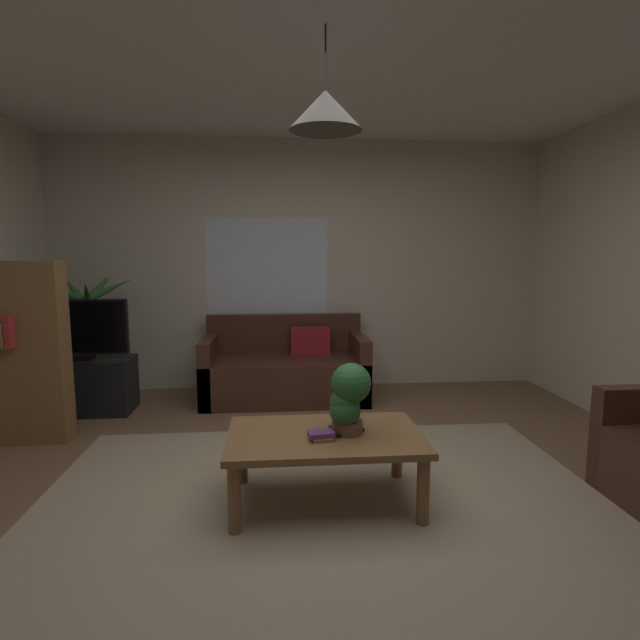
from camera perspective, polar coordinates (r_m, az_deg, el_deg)
floor at (r=3.11m, az=0.51°, el=-20.53°), size 5.21×5.31×0.02m
rug at (r=2.93m, az=0.91°, el=-22.13°), size 3.39×2.92×0.01m
wall_back at (r=5.42m, az=-2.19°, el=6.22°), size 5.33×0.06×2.64m
ceiling at (r=2.99m, az=0.58°, el=31.21°), size 5.21×5.31×0.02m
window_pane at (r=5.38m, az=-6.05°, el=5.92°), size 1.29×0.01×1.06m
couch_under_window at (r=5.06m, az=-3.96°, el=-5.88°), size 1.61×0.81×0.82m
coffee_table at (r=2.99m, az=0.57°, el=-13.91°), size 1.12×0.70×0.42m
book_on_table_0 at (r=2.87m, az=0.25°, el=-13.38°), size 0.12×0.11×0.02m
book_on_table_1 at (r=2.87m, az=0.13°, el=-12.89°), size 0.16×0.11×0.03m
remote_on_table_0 at (r=3.06m, az=4.24°, el=-11.97°), size 0.07×0.16×0.02m
remote_on_table_1 at (r=2.97m, az=1.74°, el=-12.60°), size 0.06×0.16×0.02m
potted_plant_on_table at (r=2.90m, az=3.23°, el=-8.80°), size 0.24×0.23×0.42m
tv_stand at (r=5.11m, az=-25.51°, el=-6.77°), size 0.90×0.44×0.50m
tv at (r=4.99m, az=-25.95°, el=-0.90°), size 0.88×0.16×0.55m
potted_palm_corner at (r=5.52m, az=-24.83°, el=-2.45°), size 0.82×0.81×1.33m
bookshelf_corner at (r=4.45m, az=-31.28°, el=-3.17°), size 0.70×0.31×1.40m
pendant_lamp at (r=2.88m, az=0.63°, el=22.83°), size 0.40×0.40×0.53m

